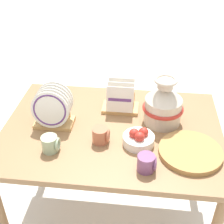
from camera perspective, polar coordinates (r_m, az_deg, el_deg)
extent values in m
plane|color=silver|center=(2.32, 0.00, -17.86)|extent=(14.00, 14.00, 0.00)
cube|color=olive|center=(1.79, 0.00, -3.36)|extent=(1.24, 0.89, 0.03)
cylinder|color=olive|center=(1.93, -19.45, -18.06)|extent=(0.06, 0.06, 0.72)
cylinder|color=olive|center=(2.44, -12.39, -3.66)|extent=(0.06, 0.06, 0.72)
cylinder|color=olive|center=(2.36, 15.11, -5.60)|extent=(0.06, 0.06, 0.72)
cylinder|color=beige|center=(1.81, 9.24, 0.24)|extent=(0.21, 0.21, 0.16)
cone|color=beige|center=(1.75, 9.59, 3.34)|extent=(0.21, 0.21, 0.07)
cylinder|color=beige|center=(1.72, 9.78, 5.06)|extent=(0.09, 0.09, 0.05)
torus|color=beige|center=(1.70, 9.85, 5.73)|extent=(0.13, 0.13, 0.02)
torus|color=#B72D23|center=(1.80, 9.30, 0.73)|extent=(0.23, 0.23, 0.02)
cube|color=tan|center=(1.84, -10.44, -1.83)|extent=(0.22, 0.13, 0.02)
cylinder|color=tan|center=(1.87, -12.45, 0.50)|extent=(0.01, 0.01, 0.08)
cylinder|color=tan|center=(1.83, -7.85, 0.19)|extent=(0.01, 0.01, 0.08)
cylinder|color=white|center=(1.72, -11.33, 0.32)|extent=(0.21, 0.04, 0.21)
torus|color=#5B3375|center=(1.72, -11.35, 0.30)|extent=(0.19, 0.04, 0.18)
cylinder|color=white|center=(1.75, -11.08, 0.83)|extent=(0.21, 0.04, 0.21)
cylinder|color=white|center=(1.77, -10.84, 1.32)|extent=(0.21, 0.04, 0.21)
cylinder|color=white|center=(1.79, -10.61, 1.81)|extent=(0.21, 0.04, 0.21)
cylinder|color=white|center=(1.81, -10.38, 2.28)|extent=(0.21, 0.04, 0.21)
cube|color=tan|center=(1.93, 1.53, 0.76)|extent=(0.22, 0.13, 0.02)
cylinder|color=tan|center=(1.95, -0.56, 2.96)|extent=(0.01, 0.01, 0.08)
cylinder|color=tan|center=(1.94, 3.97, 2.67)|extent=(0.01, 0.01, 0.08)
cube|color=white|center=(1.83, 1.42, 2.25)|extent=(0.16, 0.03, 0.16)
cube|color=white|center=(1.88, 1.58, 3.15)|extent=(0.16, 0.03, 0.16)
cube|color=white|center=(1.92, 1.73, 4.00)|extent=(0.16, 0.03, 0.16)
cube|color=#5B3375|center=(1.83, 1.41, 2.23)|extent=(0.14, 0.01, 0.02)
cylinder|color=#AD7F47|center=(1.66, 14.10, -7.30)|extent=(0.33, 0.33, 0.01)
cylinder|color=#AD7F47|center=(1.65, 14.14, -7.07)|extent=(0.33, 0.33, 0.01)
cylinder|color=#AD7F47|center=(1.65, 14.19, -6.84)|extent=(0.33, 0.33, 0.01)
cylinder|color=#B76647|center=(1.66, -2.19, -4.27)|extent=(0.08, 0.08, 0.09)
torus|color=#B76647|center=(1.65, -0.74, -4.33)|extent=(0.02, 0.07, 0.07)
cylinder|color=#9EB28E|center=(1.64, -11.31, -5.72)|extent=(0.08, 0.08, 0.09)
torus|color=#9EB28E|center=(1.62, -9.89, -5.81)|extent=(0.02, 0.07, 0.07)
cylinder|color=#7A4770|center=(1.51, 6.21, -9.24)|extent=(0.08, 0.08, 0.09)
torus|color=#7A4770|center=(1.51, 7.83, -9.29)|extent=(0.02, 0.07, 0.07)
cylinder|color=white|center=(1.66, 4.87, -5.10)|extent=(0.17, 0.17, 0.05)
sphere|color=#B72D23|center=(1.64, 4.06, -3.92)|extent=(0.05, 0.05, 0.05)
sphere|color=#B72D23|center=(1.65, 5.78, -3.71)|extent=(0.05, 0.05, 0.05)
sphere|color=#B72D23|center=(1.62, 5.05, -4.54)|extent=(0.05, 0.05, 0.05)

